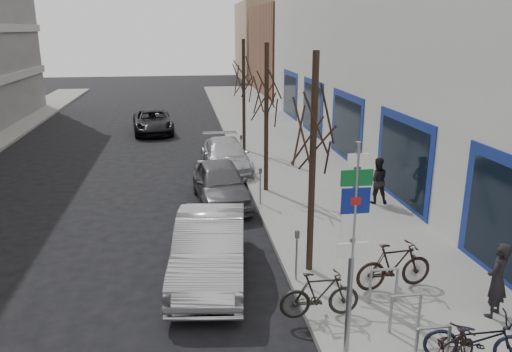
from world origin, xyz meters
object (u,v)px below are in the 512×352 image
object	(u,v)px
meter_front	(297,250)
parked_car_mid	(221,183)
bike_mid_inner	(320,294)
tree_mid	(267,83)
meter_back	(241,146)
pedestrian_near	(497,280)
bike_rack	(406,308)
parked_car_front	(210,248)
highway_sign_pole	(353,241)
meter_mid	(260,182)
bike_far_inner	(394,265)
pedestrian_far	(377,180)
tree_near	(314,113)
lane_car	(153,122)
parked_car_back	(226,156)
bike_mid_curb	(477,335)
tree_far	(244,69)

from	to	relation	value
meter_front	parked_car_mid	bearing A→B (deg)	101.87
bike_mid_inner	tree_mid	bearing A→B (deg)	-2.03
meter_back	pedestrian_near	distance (m)	13.65
bike_rack	parked_car_front	size ratio (longest dim) A/B	0.48
highway_sign_pole	meter_mid	size ratio (longest dim) A/B	3.31
parked_car_front	bike_far_inner	bearing A→B (deg)	-12.22
tree_mid	meter_mid	distance (m)	3.55
pedestrian_near	pedestrian_far	size ratio (longest dim) A/B	1.01
tree_near	meter_front	xyz separation A→B (m)	(-0.45, -0.50, -3.19)
bike_far_inner	parked_car_front	size ratio (longest dim) A/B	0.40
pedestrian_near	bike_far_inner	bearing A→B (deg)	-76.88
tree_near	lane_car	world-z (taller)	tree_near
pedestrian_far	meter_back	bearing A→B (deg)	-49.22
bike_far_inner	parked_car_back	size ratio (longest dim) A/B	0.41
bike_rack	bike_mid_curb	distance (m)	1.38
meter_front	bike_mid_inner	world-z (taller)	meter_front
tree_far	meter_mid	distance (m)	8.62
meter_mid	pedestrian_far	distance (m)	4.00
meter_back	pedestrian_near	world-z (taller)	pedestrian_near
parked_car_mid	lane_car	bearing A→B (deg)	98.97
highway_sign_pole	bike_mid_inner	bearing A→B (deg)	95.43
tree_near	tree_mid	size ratio (longest dim) A/B	1.00
parked_car_mid	meter_mid	bearing A→B (deg)	-32.92
tree_mid	parked_car_mid	distance (m)	3.88
bike_rack	meter_front	size ratio (longest dim) A/B	1.78
bike_rack	bike_mid_curb	bearing A→B (deg)	-52.36
meter_back	bike_rack	bearing A→B (deg)	-82.98
bike_far_inner	tree_far	bearing A→B (deg)	1.03
bike_mid_inner	pedestrian_near	size ratio (longest dim) A/B	1.04
highway_sign_pole	meter_front	distance (m)	3.39
tree_far	bike_far_inner	size ratio (longest dim) A/B	2.89
meter_front	parked_car_mid	size ratio (longest dim) A/B	0.29
tree_mid	parked_car_front	xyz separation A→B (m)	(-2.46, -6.28, -3.32)
tree_near	bike_mid_curb	xyz separation A→B (m)	(2.04, -3.99, -3.39)
meter_back	lane_car	world-z (taller)	meter_back
bike_rack	meter_mid	xyz separation A→B (m)	(-1.65, 7.90, 0.26)
tree_near	pedestrian_far	size ratio (longest dim) A/B	3.38
tree_far	pedestrian_far	size ratio (longest dim) A/B	3.38
meter_mid	bike_mid_inner	xyz separation A→B (m)	(0.12, -7.13, -0.25)
meter_back	bike_mid_curb	distance (m)	14.71
parked_car_front	pedestrian_near	size ratio (longest dim) A/B	2.89
tree_near	parked_car_back	xyz separation A→B (m)	(-1.20, 9.77, -3.42)
bike_mid_curb	parked_car_mid	world-z (taller)	parked_car_mid
meter_back	parked_car_back	xyz separation A→B (m)	(-0.75, -0.73, -0.24)
parked_car_back	pedestrian_far	size ratio (longest dim) A/B	2.88
meter_front	parked_car_front	xyz separation A→B (m)	(-2.01, 0.72, -0.13)
tree_far	bike_mid_inner	size ratio (longest dim) A/B	3.21
meter_back	parked_car_front	xyz separation A→B (m)	(-2.01, -10.28, -0.13)
tree_mid	parked_car_mid	xyz separation A→B (m)	(-1.76, -0.77, -3.37)
bike_mid_inner	lane_car	distance (m)	21.34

